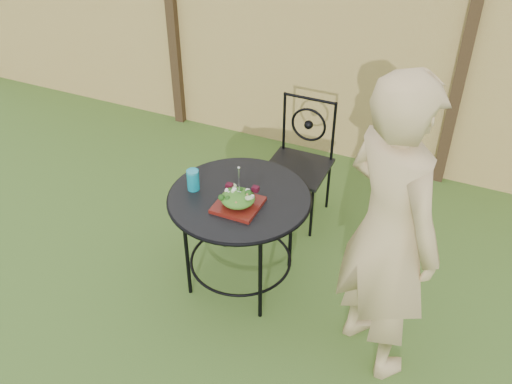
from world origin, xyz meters
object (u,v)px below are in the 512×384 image
patio_chair (300,159)px  diner (389,233)px  salad_plate (238,205)px  patio_table (240,213)px

patio_chair → diner: bearing=-51.3°
salad_plate → patio_table: bearing=111.5°
patio_chair → salad_plate: (-0.05, -0.99, 0.23)m
diner → salad_plate: (-0.94, 0.12, -0.19)m
diner → salad_plate: bearing=30.6°
patio_chair → diner: (0.89, -1.12, 0.43)m
salad_plate → diner: bearing=-7.4°
patio_table → diner: bearing=-12.8°
patio_table → patio_chair: size_ratio=0.97×
patio_table → salad_plate: size_ratio=3.42×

